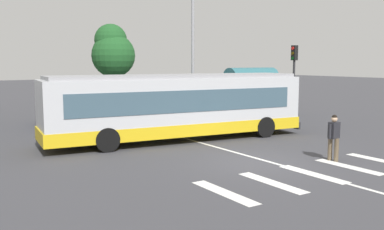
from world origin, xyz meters
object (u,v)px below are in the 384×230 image
(pedestrian_crossing_street, at_px, (334,135))
(twin_arm_street_lamp, at_px, (193,22))
(bus_stop_shelter, at_px, (251,80))
(city_transit_bus, at_px, (177,106))
(parked_car_teal, at_px, (150,107))
(background_tree_right, at_px, (113,51))
(parked_car_white, at_px, (108,109))
(traffic_light_far_corner, at_px, (294,71))
(parked_car_blue, at_px, (61,112))

(pedestrian_crossing_street, distance_m, twin_arm_street_lamp, 14.22)
(bus_stop_shelter, relative_size, twin_arm_street_lamp, 0.38)
(city_transit_bus, xyz_separation_m, twin_arm_street_lamp, (4.95, 6.27, 4.55))
(parked_car_teal, bearing_deg, twin_arm_street_lamp, -21.43)
(background_tree_right, bearing_deg, parked_car_white, -115.80)
(parked_car_teal, xyz_separation_m, twin_arm_street_lamp, (2.57, -1.01, 5.37))
(parked_car_teal, height_order, twin_arm_street_lamp, twin_arm_street_lamp)
(pedestrian_crossing_street, height_order, parked_car_teal, pedestrian_crossing_street)
(pedestrian_crossing_street, xyz_separation_m, parked_car_white, (-2.96, 14.45, -0.20))
(traffic_light_far_corner, relative_size, bus_stop_shelter, 1.19)
(pedestrian_crossing_street, height_order, twin_arm_street_lamp, twin_arm_street_lamp)
(parked_car_white, bearing_deg, twin_arm_street_lamp, -14.88)
(background_tree_right, bearing_deg, pedestrian_crossing_street, -90.45)
(parked_car_white, relative_size, bus_stop_shelter, 1.18)
(city_transit_bus, relative_size, parked_car_teal, 2.75)
(parked_car_teal, bearing_deg, bus_stop_shelter, -14.13)
(city_transit_bus, distance_m, background_tree_right, 14.69)
(city_transit_bus, height_order, parked_car_teal, city_transit_bus)
(parked_car_teal, bearing_deg, parked_car_blue, 176.79)
(parked_car_white, distance_m, traffic_light_far_corner, 11.61)
(bus_stop_shelter, xyz_separation_m, twin_arm_street_lamp, (-4.31, 0.72, 3.72))
(traffic_light_far_corner, distance_m, twin_arm_street_lamp, 7.03)
(parked_car_blue, relative_size, traffic_light_far_corner, 0.98)
(pedestrian_crossing_street, xyz_separation_m, background_tree_right, (0.16, 20.92, 3.48))
(pedestrian_crossing_street, bearing_deg, city_transit_bus, 111.08)
(city_transit_bus, distance_m, parked_car_blue, 8.28)
(parked_car_blue, xyz_separation_m, background_tree_right, (5.98, 6.55, 3.68))
(parked_car_blue, height_order, background_tree_right, background_tree_right)
(city_transit_bus, relative_size, parked_car_white, 2.76)
(parked_car_white, distance_m, bus_stop_shelter, 9.98)
(bus_stop_shelter, height_order, background_tree_right, background_tree_right)
(traffic_light_far_corner, bearing_deg, bus_stop_shelter, 90.45)
(traffic_light_far_corner, bearing_deg, background_tree_right, 117.54)
(traffic_light_far_corner, bearing_deg, parked_car_white, 147.98)
(city_transit_bus, height_order, traffic_light_far_corner, traffic_light_far_corner)
(parked_car_teal, bearing_deg, traffic_light_far_corner, -39.17)
(twin_arm_street_lamp, bearing_deg, parked_car_white, 165.12)
(parked_car_white, xyz_separation_m, parked_car_teal, (2.73, -0.40, 0.00))
(pedestrian_crossing_street, xyz_separation_m, parked_car_blue, (-5.82, 14.37, -0.20))
(traffic_light_far_corner, relative_size, twin_arm_street_lamp, 0.45)
(bus_stop_shelter, bearing_deg, parked_car_white, 167.50)
(parked_car_teal, relative_size, bus_stop_shelter, 1.18)
(traffic_light_far_corner, bearing_deg, pedestrian_crossing_street, -128.43)
(parked_car_blue, relative_size, background_tree_right, 0.70)
(parked_car_blue, height_order, parked_car_teal, same)
(parked_car_white, bearing_deg, parked_car_blue, -178.29)
(city_transit_bus, xyz_separation_m, bus_stop_shelter, (9.26, 5.54, 0.83))
(pedestrian_crossing_street, bearing_deg, parked_car_blue, 112.06)
(parked_car_blue, xyz_separation_m, parked_car_teal, (5.59, -0.31, 0.00))
(parked_car_blue, bearing_deg, background_tree_right, 47.60)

